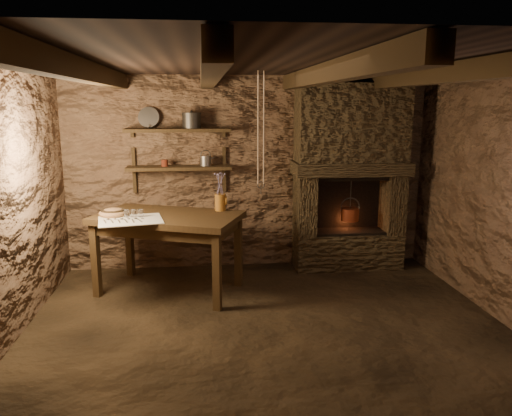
{
  "coord_description": "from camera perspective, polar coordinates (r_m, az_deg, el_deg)",
  "views": [
    {
      "loc": [
        -0.58,
        -4.21,
        2.06
      ],
      "look_at": [
        -0.02,
        0.9,
        0.98
      ],
      "focal_mm": 35.0,
      "sensor_mm": 36.0,
      "label": 1
    }
  ],
  "objects": [
    {
      "name": "drinking_glasses",
      "position": [
        5.41,
        -13.79,
        -0.59
      ],
      "size": [
        0.21,
        0.06,
        0.08
      ],
      "primitive_type": null,
      "color": "white",
      "rests_on": "linen_cloth"
    },
    {
      "name": "beam_far_right",
      "position": [
        4.7,
        20.66,
        14.17
      ],
      "size": [
        0.14,
        3.95,
        0.16
      ],
      "primitive_type": "cube",
      "color": "black",
      "rests_on": "ceiling"
    },
    {
      "name": "small_kettle",
      "position": [
        6.09,
        -5.78,
        5.39
      ],
      "size": [
        0.2,
        0.16,
        0.19
      ],
      "primitive_type": null,
      "rotation": [
        0.0,
        0.0,
        -0.17
      ],
      "color": "gray",
      "rests_on": "shelf_lower"
    },
    {
      "name": "work_table",
      "position": [
        5.61,
        -9.92,
        -4.78
      ],
      "size": [
        1.75,
        1.38,
        0.88
      ],
      "rotation": [
        0.0,
        0.0,
        -0.38
      ],
      "color": "#302111",
      "rests_on": "floor"
    },
    {
      "name": "tin_pan",
      "position": [
        6.18,
        -12.15,
        10.08
      ],
      "size": [
        0.26,
        0.14,
        0.25
      ],
      "primitive_type": "cylinder",
      "rotation": [
        1.26,
        0.0,
        -0.1
      ],
      "color": "gray",
      "rests_on": "shelf_upper"
    },
    {
      "name": "red_pot",
      "position": [
        6.35,
        10.69,
        -0.63
      ],
      "size": [
        0.28,
        0.28,
        0.54
      ],
      "rotation": [
        0.0,
        0.0,
        0.32
      ],
      "color": "maroon",
      "rests_on": "hearth"
    },
    {
      "name": "beam_mid_right",
      "position": [
        4.35,
        8.4,
        15.03
      ],
      "size": [
        0.14,
        3.95,
        0.16
      ],
      "primitive_type": "cube",
      "color": "black",
      "rests_on": "ceiling"
    },
    {
      "name": "front_wall",
      "position": [
        2.44,
        8.0,
        -8.9
      ],
      "size": [
        4.5,
        0.04,
        2.4
      ],
      "primitive_type": "cube",
      "color": "#4C3323",
      "rests_on": "floor"
    },
    {
      "name": "back_wall",
      "position": [
        6.3,
        -0.92,
        4.0
      ],
      "size": [
        4.5,
        0.04,
        2.4
      ],
      "primitive_type": "cube",
      "color": "#4C3323",
      "rests_on": "floor"
    },
    {
      "name": "beam_mid_left",
      "position": [
        4.22,
        -5.36,
        15.21
      ],
      "size": [
        0.14,
        3.95,
        0.16
      ],
      "primitive_type": "cube",
      "color": "black",
      "rests_on": "ceiling"
    },
    {
      "name": "iron_stockpot",
      "position": [
        6.05,
        -7.37,
        9.8
      ],
      "size": [
        0.26,
        0.26,
        0.16
      ],
      "primitive_type": "cylinder",
      "rotation": [
        0.0,
        0.0,
        0.19
      ],
      "color": "#2A2826",
      "rests_on": "shelf_upper"
    },
    {
      "name": "hearth",
      "position": [
        6.31,
        10.69,
        4.06
      ],
      "size": [
        1.43,
        0.51,
        2.3
      ],
      "color": "#332819",
      "rests_on": "floor"
    },
    {
      "name": "shelf_lower",
      "position": [
        6.1,
        -8.78,
        4.56
      ],
      "size": [
        1.25,
        0.3,
        0.04
      ],
      "primitive_type": "cube",
      "color": "black",
      "rests_on": "back_wall"
    },
    {
      "name": "ceiling",
      "position": [
        4.26,
        1.64,
        16.43
      ],
      "size": [
        4.5,
        4.0,
        0.04
      ],
      "primitive_type": "cube",
      "color": "black",
      "rests_on": "back_wall"
    },
    {
      "name": "shelf_upper",
      "position": [
        6.06,
        -8.91,
        8.79
      ],
      "size": [
        1.25,
        0.3,
        0.04
      ],
      "primitive_type": "cube",
      "color": "black",
      "rests_on": "back_wall"
    },
    {
      "name": "linen_cloth",
      "position": [
        5.31,
        -14.15,
        -1.36
      ],
      "size": [
        0.72,
        0.62,
        0.01
      ],
      "primitive_type": "cube",
      "rotation": [
        0.0,
        0.0,
        0.19
      ],
      "color": "white",
      "rests_on": "work_table"
    },
    {
      "name": "stoneware_jug",
      "position": [
        5.61,
        -4.09,
        1.58
      ],
      "size": [
        0.15,
        0.15,
        0.43
      ],
      "rotation": [
        0.0,
        0.0,
        0.25
      ],
      "color": "#965B1D",
      "rests_on": "work_table"
    },
    {
      "name": "beam_far_left",
      "position": [
        4.32,
        -19.2,
        14.54
      ],
      "size": [
        0.14,
        3.95,
        0.16
      ],
      "primitive_type": "cube",
      "color": "black",
      "rests_on": "ceiling"
    },
    {
      "name": "hanging_ropes",
      "position": [
        5.3,
        0.57,
        9.05
      ],
      "size": [
        0.08,
        0.08,
        1.2
      ],
      "primitive_type": null,
      "color": "beige",
      "rests_on": "ceiling"
    },
    {
      "name": "right_wall",
      "position": [
        5.14,
        27.23,
        0.91
      ],
      "size": [
        0.04,
        4.0,
        2.4
      ],
      "primitive_type": "cube",
      "color": "#4C3323",
      "rests_on": "floor"
    },
    {
      "name": "floor",
      "position": [
        4.72,
        1.47,
        -14.01
      ],
      "size": [
        4.5,
        4.5,
        0.0
      ],
      "primitive_type": "plane",
      "color": "black",
      "rests_on": "ground"
    },
    {
      "name": "rusty_tin",
      "position": [
        6.11,
        -10.39,
        5.08
      ],
      "size": [
        0.1,
        0.1,
        0.08
      ],
      "primitive_type": "cylinder",
      "rotation": [
        0.0,
        0.0,
        -0.26
      ],
      "color": "#531B10",
      "rests_on": "shelf_lower"
    },
    {
      "name": "pewter_cutlery_row",
      "position": [
        5.28,
        -14.19,
        -1.3
      ],
      "size": [
        0.56,
        0.3,
        0.01
      ],
      "primitive_type": null,
      "rotation": [
        0.0,
        0.0,
        0.19
      ],
      "color": "gray",
      "rests_on": "linen_cloth"
    },
    {
      "name": "wooden_bowl",
      "position": [
        5.55,
        -16.03,
        -0.56
      ],
      "size": [
        0.39,
        0.39,
        0.11
      ],
      "primitive_type": "ellipsoid",
      "rotation": [
        0.0,
        0.0,
        -0.4
      ],
      "color": "#986A42",
      "rests_on": "work_table"
    }
  ]
}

